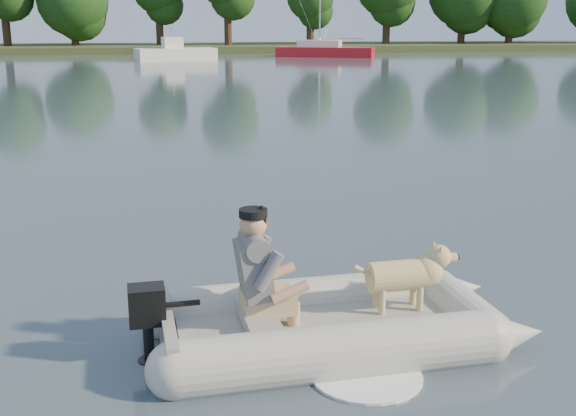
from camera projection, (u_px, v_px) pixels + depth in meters
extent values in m
plane|color=#505F6C|center=(274.00, 322.00, 7.54)|extent=(160.00, 160.00, 0.00)
cube|color=#47512D|center=(187.00, 48.00, 66.74)|extent=(160.00, 12.00, 0.70)
cylinder|color=#332316|center=(6.00, 28.00, 63.07)|extent=(0.70, 0.70, 4.24)
cylinder|color=#332316|center=(75.00, 35.00, 64.36)|extent=(0.70, 0.70, 2.94)
sphere|color=#22521B|center=(72.00, 0.00, 63.59)|extent=(6.27, 6.27, 6.27)
cylinder|color=#332316|center=(160.00, 31.00, 65.93)|extent=(0.70, 0.70, 3.67)
cylinder|color=#332316|center=(228.00, 28.00, 65.01)|extent=(0.70, 0.70, 4.29)
cylinder|color=#332316|center=(310.00, 33.00, 66.50)|extent=(0.70, 0.70, 3.21)
cylinder|color=#332316|center=(386.00, 29.00, 68.06)|extent=(0.70, 0.70, 3.94)
cylinder|color=#332316|center=(461.00, 31.00, 69.46)|extent=(0.70, 0.70, 3.52)
cylinder|color=#332316|center=(509.00, 33.00, 69.97)|extent=(0.70, 0.70, 3.21)
cube|color=#B2141B|center=(325.00, 53.00, 57.40)|extent=(7.94, 4.97, 0.95)
cube|color=white|center=(319.00, 44.00, 57.32)|extent=(3.74, 2.84, 0.57)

